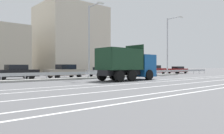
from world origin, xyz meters
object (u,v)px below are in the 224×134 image
object	(u,v)px
parked_car_3	(65,71)
parked_car_7	(178,70)
parked_car_2	(15,72)
parked_car_5	(131,70)
dump_truck	(133,67)
parked_car_6	(154,70)
parked_car_4	(101,72)
street_lamp_1	(90,37)
street_lamp_2	(169,43)
median_road_sign	(128,68)

from	to	relation	value
parked_car_3	parked_car_7	xyz separation A→B (m)	(24.34, -0.08, -0.09)
parked_car_2	parked_car_7	xyz separation A→B (m)	(29.91, -0.63, -0.07)
parked_car_5	dump_truck	bearing A→B (deg)	-48.13
parked_car_5	parked_car_6	distance (m)	5.64
parked_car_4	parked_car_2	bearing A→B (deg)	-93.58
parked_car_2	parked_car_5	world-z (taller)	parked_car_5
parked_car_2	parked_car_6	bearing A→B (deg)	-91.64
street_lamp_1	parked_car_5	size ratio (longest dim) A/B	1.90
street_lamp_2	parked_car_2	distance (m)	22.37
dump_truck	parked_car_4	distance (m)	8.88
street_lamp_2	parked_car_3	xyz separation A→B (m)	(-15.98, 3.73, -4.19)
street_lamp_2	parked_car_5	world-z (taller)	street_lamp_2
parked_car_6	street_lamp_1	bearing A→B (deg)	-78.46
parked_car_3	parked_car_7	bearing A→B (deg)	-91.18
median_road_sign	parked_car_3	bearing A→B (deg)	154.46
median_road_sign	parked_car_2	size ratio (longest dim) A/B	0.46
parked_car_3	parked_car_6	bearing A→B (deg)	-89.85
parked_car_6	median_road_sign	bearing A→B (deg)	-71.93
parked_car_6	parked_car_7	world-z (taller)	parked_car_6
parked_car_2	parked_car_3	distance (m)	5.60
median_road_sign	parked_car_7	distance (m)	17.43
parked_car_2	parked_car_5	size ratio (longest dim) A/B	1.08
dump_truck	parked_car_6	xyz separation A→B (m)	(14.39, 8.44, -0.54)
parked_car_2	street_lamp_1	bearing A→B (deg)	-123.51
median_road_sign	parked_car_2	xyz separation A→B (m)	(-12.82, 4.02, -0.36)
parked_car_3	street_lamp_1	bearing A→B (deg)	-164.55
parked_car_6	parked_car_3	bearing A→B (deg)	-90.94
parked_car_4	parked_car_6	xyz separation A→B (m)	(11.79, -0.02, 0.13)
street_lamp_1	street_lamp_2	distance (m)	14.90
street_lamp_1	parked_car_6	world-z (taller)	street_lamp_1
dump_truck	parked_car_2	distance (m)	12.37
median_road_sign	street_lamp_2	bearing A→B (deg)	-1.76
parked_car_2	parked_car_7	distance (m)	29.92
parked_car_3	parked_car_7	world-z (taller)	parked_car_3
parked_car_6	street_lamp_2	bearing A→B (deg)	-24.41
parked_car_5	parked_car_7	xyz separation A→B (m)	(12.32, -0.52, -0.07)
parked_car_5	parked_car_6	size ratio (longest dim) A/B	0.93
street_lamp_1	parked_car_4	xyz separation A→B (m)	(4.79, 4.04, -3.93)
dump_truck	street_lamp_1	xyz separation A→B (m)	(-2.18, 4.42, 3.27)
parked_car_7	street_lamp_1	bearing A→B (deg)	101.24
median_road_sign	parked_car_4	size ratio (longest dim) A/B	0.54
street_lamp_1	parked_car_3	xyz separation A→B (m)	(-1.08, 3.66, -3.80)
parked_car_2	street_lamp_2	bearing A→B (deg)	-102.40
street_lamp_1	parked_car_2	size ratio (longest dim) A/B	1.75
parked_car_5	parked_car_2	bearing A→B (deg)	-92.76
street_lamp_2	parked_car_4	size ratio (longest dim) A/B	2.23
street_lamp_1	street_lamp_2	size ratio (longest dim) A/B	0.92
parked_car_6	parked_car_7	bearing A→B (deg)	84.25
parked_car_5	median_road_sign	bearing A→B (deg)	-53.03
dump_truck	street_lamp_2	bearing A→B (deg)	108.29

